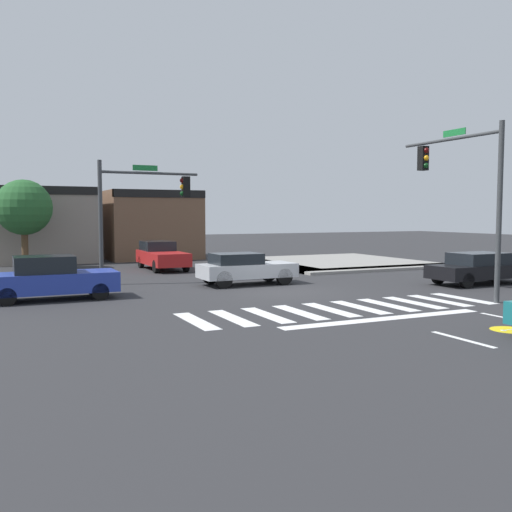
{
  "coord_description": "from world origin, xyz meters",
  "views": [
    {
      "loc": [
        -10.32,
        -19.62,
        3.03
      ],
      "look_at": [
        -1.48,
        -0.9,
        1.5
      ],
      "focal_mm": 39.89,
      "sensor_mm": 36.0,
      "label": 1
    }
  ],
  "objects_px": {
    "traffic_signal_northwest": "(140,200)",
    "traffic_signal_southeast": "(463,179)",
    "car_blue": "(51,278)",
    "car_silver": "(245,268)",
    "car_red": "(161,256)",
    "car_black": "(479,268)",
    "roadside_tree": "(24,208)"
  },
  "relations": [
    {
      "from": "car_red",
      "to": "roadside_tree",
      "type": "bearing_deg",
      "value": -116.53
    },
    {
      "from": "car_red",
      "to": "car_black",
      "type": "bearing_deg",
      "value": 40.89
    },
    {
      "from": "traffic_signal_southeast",
      "to": "roadside_tree",
      "type": "xyz_separation_m",
      "value": [
        -13.83,
        18.1,
        -0.91
      ]
    },
    {
      "from": "car_blue",
      "to": "car_black",
      "type": "bearing_deg",
      "value": -10.3
    },
    {
      "from": "traffic_signal_northwest",
      "to": "car_red",
      "type": "distance_m",
      "value": 6.71
    },
    {
      "from": "traffic_signal_southeast",
      "to": "car_black",
      "type": "height_order",
      "value": "traffic_signal_southeast"
    },
    {
      "from": "car_black",
      "to": "roadside_tree",
      "type": "distance_m",
      "value": 23.53
    },
    {
      "from": "car_silver",
      "to": "car_red",
      "type": "relative_size",
      "value": 0.89
    },
    {
      "from": "traffic_signal_southeast",
      "to": "roadside_tree",
      "type": "distance_m",
      "value": 22.8
    },
    {
      "from": "car_black",
      "to": "roadside_tree",
      "type": "height_order",
      "value": "roadside_tree"
    },
    {
      "from": "roadside_tree",
      "to": "car_red",
      "type": "bearing_deg",
      "value": -26.53
    },
    {
      "from": "car_red",
      "to": "roadside_tree",
      "type": "height_order",
      "value": "roadside_tree"
    },
    {
      "from": "traffic_signal_northwest",
      "to": "car_red",
      "type": "bearing_deg",
      "value": 65.78
    },
    {
      "from": "car_black",
      "to": "car_blue",
      "type": "bearing_deg",
      "value": -10.3
    },
    {
      "from": "traffic_signal_northwest",
      "to": "car_silver",
      "type": "distance_m",
      "value": 5.47
    },
    {
      "from": "traffic_signal_northwest",
      "to": "car_red",
      "type": "height_order",
      "value": "traffic_signal_northwest"
    },
    {
      "from": "traffic_signal_northwest",
      "to": "car_red",
      "type": "relative_size",
      "value": 1.15
    },
    {
      "from": "traffic_signal_southeast",
      "to": "car_silver",
      "type": "height_order",
      "value": "traffic_signal_southeast"
    },
    {
      "from": "car_silver",
      "to": "car_blue",
      "type": "height_order",
      "value": "car_blue"
    },
    {
      "from": "car_silver",
      "to": "car_blue",
      "type": "xyz_separation_m",
      "value": [
        -7.96,
        -1.0,
        0.04
      ]
    },
    {
      "from": "car_red",
      "to": "car_blue",
      "type": "height_order",
      "value": "car_blue"
    },
    {
      "from": "roadside_tree",
      "to": "traffic_signal_northwest",
      "type": "bearing_deg",
      "value": -64.47
    },
    {
      "from": "car_blue",
      "to": "roadside_tree",
      "type": "relative_size",
      "value": 0.9
    },
    {
      "from": "car_black",
      "to": "traffic_signal_southeast",
      "type": "bearing_deg",
      "value": 34.78
    },
    {
      "from": "car_black",
      "to": "car_red",
      "type": "xyz_separation_m",
      "value": [
        -10.63,
        12.28,
        0.06
      ]
    },
    {
      "from": "traffic_signal_northwest",
      "to": "car_silver",
      "type": "height_order",
      "value": "traffic_signal_northwest"
    },
    {
      "from": "car_blue",
      "to": "roadside_tree",
      "type": "height_order",
      "value": "roadside_tree"
    },
    {
      "from": "car_blue",
      "to": "car_silver",
      "type": "bearing_deg",
      "value": 7.16
    },
    {
      "from": "traffic_signal_northwest",
      "to": "traffic_signal_southeast",
      "type": "bearing_deg",
      "value": -43.83
    },
    {
      "from": "car_blue",
      "to": "car_red",
      "type": "bearing_deg",
      "value": 54.11
    },
    {
      "from": "car_silver",
      "to": "car_blue",
      "type": "distance_m",
      "value": 8.03
    },
    {
      "from": "car_red",
      "to": "car_blue",
      "type": "distance_m",
      "value": 11.28
    }
  ]
}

